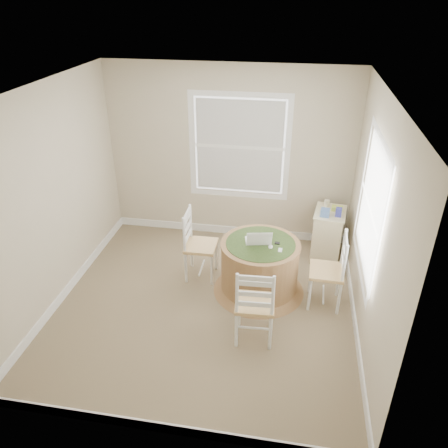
# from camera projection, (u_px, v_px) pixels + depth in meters

# --- Properties ---
(room) EXTENTS (3.64, 3.64, 2.64)m
(room) POSITION_uv_depth(u_px,v_px,m) (221.00, 206.00, 4.92)
(room) COLOR #816F52
(room) RESTS_ON ground
(round_table) EXTENTS (1.17, 1.17, 0.71)m
(round_table) POSITION_uv_depth(u_px,v_px,m) (260.00, 265.00, 5.50)
(round_table) COLOR olive
(round_table) RESTS_ON ground
(chair_left) EXTENTS (0.41, 0.43, 0.95)m
(chair_left) POSITION_uv_depth(u_px,v_px,m) (201.00, 245.00, 5.74)
(chair_left) COLOR white
(chair_left) RESTS_ON ground
(chair_near) EXTENTS (0.44, 0.42, 0.95)m
(chair_near) POSITION_uv_depth(u_px,v_px,m) (255.00, 303.00, 4.71)
(chair_near) COLOR white
(chair_near) RESTS_ON ground
(chair_right) EXTENTS (0.42, 0.43, 0.95)m
(chair_right) POSITION_uv_depth(u_px,v_px,m) (327.00, 271.00, 5.24)
(chair_right) COLOR white
(chair_right) RESTS_ON ground
(laptop) EXTENTS (0.35, 0.33, 0.22)m
(laptop) POSITION_uv_depth(u_px,v_px,m) (258.00, 240.00, 5.35)
(laptop) COLOR white
(laptop) RESTS_ON round_table
(mouse) EXTENTS (0.06, 0.09, 0.03)m
(mouse) POSITION_uv_depth(u_px,v_px,m) (270.00, 247.00, 5.27)
(mouse) COLOR white
(mouse) RESTS_ON round_table
(phone) EXTENTS (0.05, 0.09, 0.02)m
(phone) POSITION_uv_depth(u_px,v_px,m) (280.00, 250.00, 5.21)
(phone) COLOR #B7BABF
(phone) RESTS_ON round_table
(keys) EXTENTS (0.06, 0.05, 0.02)m
(keys) POSITION_uv_depth(u_px,v_px,m) (277.00, 243.00, 5.34)
(keys) COLOR black
(keys) RESTS_ON round_table
(corner_chest) EXTENTS (0.48, 0.61, 0.74)m
(corner_chest) POSITION_uv_depth(u_px,v_px,m) (327.00, 235.00, 6.19)
(corner_chest) COLOR beige
(corner_chest) RESTS_ON ground
(tissue_box) EXTENTS (0.13, 0.13, 0.10)m
(tissue_box) POSITION_uv_depth(u_px,v_px,m) (325.00, 212.00, 5.89)
(tissue_box) COLOR #5177BA
(tissue_box) RESTS_ON corner_chest
(box_yellow) EXTENTS (0.16, 0.12, 0.06)m
(box_yellow) POSITION_uv_depth(u_px,v_px,m) (337.00, 208.00, 6.03)
(box_yellow) COLOR #CDE14F
(box_yellow) RESTS_ON corner_chest
(box_blue) EXTENTS (0.09, 0.09, 0.12)m
(box_blue) POSITION_uv_depth(u_px,v_px,m) (338.00, 212.00, 5.88)
(box_blue) COLOR #373BA5
(box_blue) RESTS_ON corner_chest
(cup_cream) EXTENTS (0.07, 0.07, 0.09)m
(cup_cream) POSITION_uv_depth(u_px,v_px,m) (327.00, 203.00, 6.15)
(cup_cream) COLOR beige
(cup_cream) RESTS_ON corner_chest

